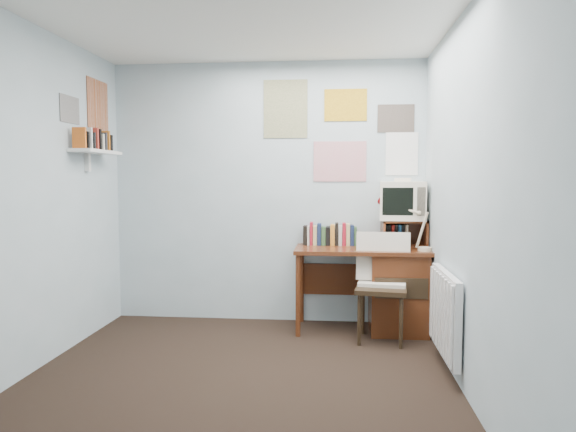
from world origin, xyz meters
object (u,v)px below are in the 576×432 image
(desk, at_px, (391,287))
(tv_riser, at_px, (404,233))
(desk_chair, at_px, (381,289))
(desk_lamp, at_px, (425,226))
(wall_shelf, at_px, (96,152))
(crt_tv, at_px, (402,199))
(radiator, at_px, (445,313))

(desk, height_order, tv_riser, tv_riser)
(tv_riser, bearing_deg, desk_chair, -119.27)
(desk_lamp, distance_m, wall_shelf, 2.92)
(desk, distance_m, tv_riser, 0.51)
(desk, relative_size, crt_tv, 2.96)
(tv_riser, bearing_deg, desk_lamp, -59.39)
(desk, relative_size, wall_shelf, 1.94)
(radiator, bearing_deg, tv_riser, 99.28)
(desk_chair, bearing_deg, crt_tv, 71.72)
(desk_lamp, relative_size, tv_riser, 1.10)
(desk, relative_size, desk_chair, 1.33)
(desk, height_order, wall_shelf, wall_shelf)
(tv_riser, xyz_separation_m, radiator, (0.17, -1.04, -0.47))
(radiator, relative_size, wall_shelf, 1.29)
(desk_chair, distance_m, crt_tv, 0.90)
(desk_lamp, distance_m, tv_riser, 0.31)
(wall_shelf, bearing_deg, tv_riser, 10.32)
(desk_lamp, xyz_separation_m, radiator, (0.02, -0.79, -0.56))
(desk, xyz_separation_m, radiator, (0.29, -0.93, 0.01))
(desk_chair, xyz_separation_m, wall_shelf, (-2.46, -0.07, 1.17))
(desk_lamp, bearing_deg, crt_tv, 114.03)
(desk_lamp, xyz_separation_m, tv_riser, (-0.15, 0.25, -0.10))
(desk_chair, distance_m, tv_riser, 0.64)
(crt_tv, xyz_separation_m, radiator, (0.19, -1.06, -0.78))
(desk_chair, relative_size, crt_tv, 2.22)
(desk_chair, distance_m, radiator, 0.74)
(radiator, bearing_deg, desk_lamp, 91.46)
(desk, height_order, desk_chair, desk_chair)
(tv_riser, distance_m, wall_shelf, 2.83)
(desk_chair, distance_m, desk_lamp, 0.67)
(tv_riser, relative_size, wall_shelf, 0.65)
(tv_riser, bearing_deg, wall_shelf, -169.68)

